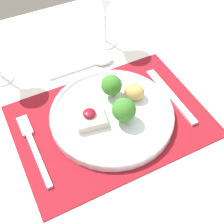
{
  "coord_description": "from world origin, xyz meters",
  "views": [
    {
      "loc": [
        -0.2,
        -0.39,
        1.33
      ],
      "look_at": [
        0.01,
        0.01,
        0.79
      ],
      "focal_mm": 50.0,
      "sensor_mm": 36.0,
      "label": 1
    }
  ],
  "objects": [
    {
      "name": "dinner_plate",
      "position": [
        0.01,
        0.01,
        0.79
      ],
      "size": [
        0.28,
        0.28,
        0.08
      ],
      "color": "silver",
      "rests_on": "placemat"
    },
    {
      "name": "dining_table",
      "position": [
        0.0,
        0.0,
        0.68
      ],
      "size": [
        1.41,
        1.02,
        0.77
      ],
      "color": "white",
      "rests_on": "ground_plane"
    },
    {
      "name": "fork",
      "position": [
        -0.18,
        0.02,
        0.77
      ],
      "size": [
        0.02,
        0.19,
        0.01
      ],
      "rotation": [
        0.0,
        0.0,
        0.02
      ],
      "color": "silver",
      "rests_on": "placemat"
    },
    {
      "name": "placemat",
      "position": [
        0.0,
        0.0,
        0.77
      ],
      "size": [
        0.43,
        0.31,
        0.0
      ],
      "primitive_type": "cube",
      "color": "maroon",
      "rests_on": "dining_table"
    },
    {
      "name": "spoon",
      "position": [
        0.05,
        0.19,
        0.77
      ],
      "size": [
        0.18,
        0.04,
        0.02
      ],
      "rotation": [
        0.0,
        0.0,
        0.0
      ],
      "color": "silver",
      "rests_on": "dining_table"
    },
    {
      "name": "wine_glass_near",
      "position": [
        0.11,
        0.26,
        0.9
      ],
      "size": [
        0.07,
        0.07,
        0.18
      ],
      "color": "white",
      "rests_on": "dining_table"
    },
    {
      "name": "knife",
      "position": [
        0.16,
        -0.01,
        0.77
      ],
      "size": [
        0.02,
        0.19,
        0.01
      ],
      "rotation": [
        0.0,
        0.0,
        -0.03
      ],
      "color": "silver",
      "rests_on": "placemat"
    }
  ]
}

